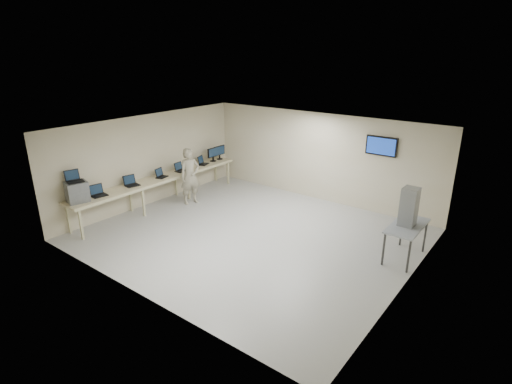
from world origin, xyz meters
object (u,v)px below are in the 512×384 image
Objects in this scene: workbench at (160,180)px; equipment_box at (77,192)px; soldier at (190,176)px; side_table at (407,228)px.

workbench is 2.66m from equipment_box.
soldier reaches higher than equipment_box.
soldier reaches higher than side_table.
equipment_box reaches higher than side_table.
soldier is at bearing 47.73° from workbench.
workbench is at bearing 157.61° from soldier.
side_table is at bearing -65.65° from soldier.
side_table is at bearing 9.44° from workbench.
soldier is at bearing 92.44° from equipment_box.
soldier is 6.59m from side_table.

